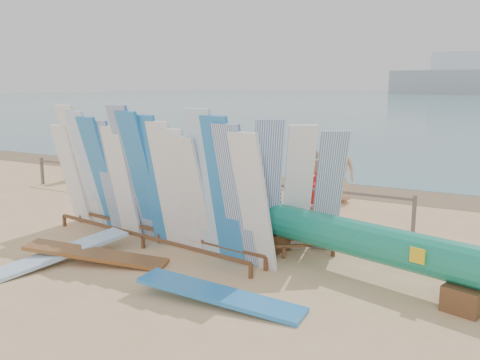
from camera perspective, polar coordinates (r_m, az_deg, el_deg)
The scene contains 22 objects.
ground at distance 12.02m, azimuth -13.73°, elevation -5.58°, with size 160.00×160.00×0.00m, color #DEB480.
wet_sand_strip at distance 17.82m, azimuth 2.10°, elevation -0.00°, with size 40.00×2.60×0.01m, color brown.
distant_ship at distance 189.48m, azimuth 23.40°, elevation 10.45°, with size 45.00×8.00×14.00m.
fence at distance 14.15m, azimuth -5.61°, elevation -0.25°, with size 12.08×0.08×0.90m.
main_surfboard_rack at distance 10.50m, azimuth -10.13°, elevation -0.43°, with size 5.87×1.53×2.91m.
side_surfboard_rack at distance 9.82m, azimuth 4.88°, elevation -1.60°, with size 2.33×1.95×2.70m.
outrigger_canoe at distance 9.08m, azimuth 12.73°, elevation -6.63°, with size 7.00×2.48×1.01m.
vendor_table at distance 11.16m, azimuth 3.55°, elevation -4.56°, with size 0.91×0.70×1.12m.
flat_board_b at distance 10.32m, azimuth -19.44°, elevation -8.62°, with size 0.56×2.70×0.07m, color #93C2EB.
flat_board_c at distance 10.04m, azimuth -15.81°, elevation -8.95°, with size 0.56×2.70×0.07m, color brown.
flat_board_d at distance 8.03m, azimuth -2.29°, elevation -13.63°, with size 0.56×2.70×0.07m, color #287CCA.
beach_chair_left at distance 14.61m, azimuth -1.50°, elevation -1.41°, with size 0.68×0.69×0.83m.
beach_chair_right at distance 15.15m, azimuth -1.81°, elevation -0.88°, with size 0.79×0.80×0.92m.
stroller at distance 13.57m, azimuth 8.22°, elevation -1.81°, with size 0.65×0.81×0.98m.
beachgoer_7 at distance 14.27m, azimuth 8.17°, elevation 0.38°, with size 0.57×0.31×1.55m, color #8C6042.
beachgoer_1 at distance 16.25m, azimuth -9.09°, elevation 2.12°, with size 0.67×0.37×1.84m, color #8C6042.
beachgoer_6 at distance 14.60m, azimuth 11.09°, elevation 0.99°, with size 0.88×0.42×1.79m, color tan.
beachgoer_0 at distance 18.61m, azimuth -18.31°, elevation 2.61°, with size 0.84×0.40×1.72m, color tan.
beachgoer_4 at distance 14.71m, azimuth 0.43°, elevation 1.01°, with size 0.97×0.42×1.66m, color #8C6042.
beachgoer_11 at distance 19.63m, azimuth -11.07°, elevation 3.58°, with size 1.75×0.56×1.88m, color beige.
beachgoer_extra_1 at distance 20.48m, azimuth -17.15°, elevation 3.14°, with size 0.91×0.40×1.56m, color #8C6042.
beachgoer_8 at distance 13.28m, azimuth 6.96°, elevation 0.08°, with size 0.85×0.41×1.76m, color beige.
Camera 1 is at (7.92, -8.42, 3.31)m, focal length 38.00 mm.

